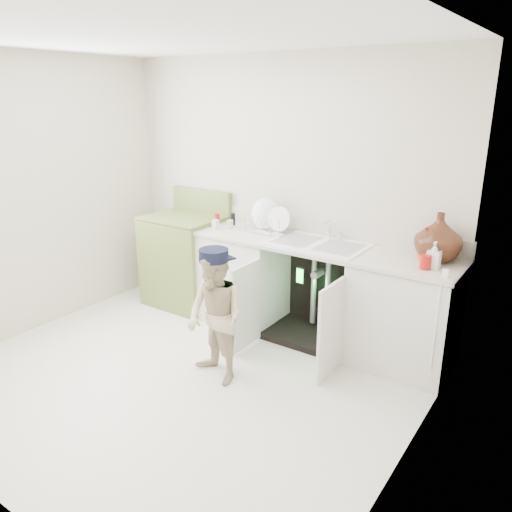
# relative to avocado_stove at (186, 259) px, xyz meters

# --- Properties ---
(ground) EXTENTS (3.50, 3.50, 0.00)m
(ground) POSITION_rel_avocado_stove_xyz_m (0.97, -1.18, -0.49)
(ground) COLOR silver
(ground) RESTS_ON ground
(room_shell) EXTENTS (6.00, 5.50, 1.26)m
(room_shell) POSITION_rel_avocado_stove_xyz_m (0.97, -1.18, 0.76)
(room_shell) COLOR beige
(room_shell) RESTS_ON ground
(counter_run) EXTENTS (2.44, 1.02, 1.28)m
(counter_run) POSITION_rel_avocado_stove_xyz_m (1.57, 0.03, -0.00)
(counter_run) COLOR silver
(counter_run) RESTS_ON ground
(avocado_stove) EXTENTS (0.76, 0.65, 1.18)m
(avocado_stove) POSITION_rel_avocado_stove_xyz_m (0.00, 0.00, 0.00)
(avocado_stove) COLOR olive
(avocado_stove) RESTS_ON ground
(repair_worker) EXTENTS (0.67, 0.96, 1.06)m
(repair_worker) POSITION_rel_avocado_stove_xyz_m (1.22, -1.02, 0.04)
(repair_worker) COLOR #C7BC8F
(repair_worker) RESTS_ON ground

